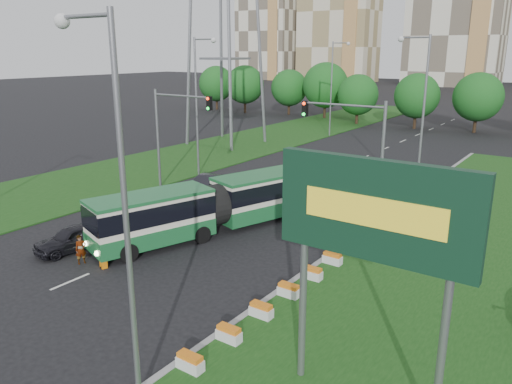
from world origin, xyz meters
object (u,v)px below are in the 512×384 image
Objects in this scene: traffic_mast_left at (172,124)px; car_left_far at (207,185)px; traffic_mast_median at (358,142)px; articulated_bus at (221,203)px; car_left_near at (73,238)px; pedestrian at (81,249)px; shopping_trolley at (103,263)px; billboard at (374,222)px.

traffic_mast_left reaches higher than car_left_far.
traffic_mast_median reaches higher than articulated_bus.
car_left_near is at bearing -129.52° from traffic_mast_median.
traffic_mast_median is at bearing 60.19° from articulated_bus.
pedestrian is at bearing -14.65° from car_left_near.
traffic_mast_left reaches higher than car_left_near.
shopping_trolley is at bearing -59.26° from pedestrian.
car_left_near is 2.12m from pedestrian.
traffic_mast_median reaches higher than pedestrian.
pedestrian is at bearing -89.38° from articulated_bus.
traffic_mast_left is at bearing 168.97° from articulated_bus.
pedestrian is at bearing -65.66° from traffic_mast_left.
car_left_near is (-4.59, -7.57, -0.96)m from articulated_bus.
traffic_mast_median is 0.48× the size of articulated_bus.
articulated_bus is (8.68, -4.84, -3.67)m from traffic_mast_left.
billboard is 17.54m from pedestrian.
billboard is at bearing -46.69° from car_left_far.
billboard is at bearing -64.97° from traffic_mast_median.
pedestrian is (6.02, -13.30, -4.56)m from traffic_mast_left.
pedestrian is (-16.61, 1.71, -5.37)m from billboard.
car_left_near is 7.01× the size of shopping_trolley.
car_left_far is 14.27m from shopping_trolley.
articulated_bus is (-6.47, -5.84, -3.67)m from traffic_mast_median.
billboard is 25.64m from car_left_far.
traffic_mast_left is (-15.16, -1.00, 0.00)m from traffic_mast_median.
traffic_mast_median reaches higher than shopping_trolley.
traffic_mast_median is 16.78m from shopping_trolley.
articulated_bus is at bearing 143.92° from billboard.
shopping_trolley is at bearing -60.27° from traffic_mast_left.
traffic_mast_left is 0.48× the size of articulated_bus.
articulated_bus reaches higher than shopping_trolley.
car_left_far reaches higher than car_left_near.
pedestrian reaches higher than car_left_far.
articulated_bus reaches higher than car_left_far.
car_left_far is at bearing 141.72° from billboard.
articulated_bus is at bearing 98.96° from shopping_trolley.
car_left_far is at bearing -177.77° from traffic_mast_median.
car_left_near is at bearing 84.63° from pedestrian.
car_left_near is at bearing -71.76° from traffic_mast_left.
car_left_near is (-11.07, -13.41, -4.62)m from traffic_mast_median.
car_left_far is (-5.73, 5.37, -0.92)m from articulated_bus.
pedestrian is (3.06, -13.82, 0.03)m from car_left_far.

